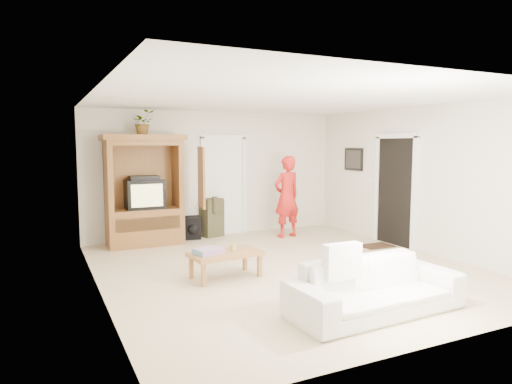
# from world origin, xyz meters

# --- Properties ---
(floor) EXTENTS (6.00, 6.00, 0.00)m
(floor) POSITION_xyz_m (0.00, 0.00, 0.00)
(floor) COLOR tan
(floor) RESTS_ON ground
(ceiling) EXTENTS (6.00, 6.00, 0.00)m
(ceiling) POSITION_xyz_m (0.00, 0.00, 2.60)
(ceiling) COLOR white
(ceiling) RESTS_ON floor
(wall_back) EXTENTS (5.50, 0.00, 5.50)m
(wall_back) POSITION_xyz_m (0.00, 3.00, 1.30)
(wall_back) COLOR silver
(wall_back) RESTS_ON floor
(wall_front) EXTENTS (5.50, 0.00, 5.50)m
(wall_front) POSITION_xyz_m (0.00, -3.00, 1.30)
(wall_front) COLOR silver
(wall_front) RESTS_ON floor
(wall_left) EXTENTS (0.00, 6.00, 6.00)m
(wall_left) POSITION_xyz_m (-2.75, 0.00, 1.30)
(wall_left) COLOR silver
(wall_left) RESTS_ON floor
(wall_right) EXTENTS (0.00, 6.00, 6.00)m
(wall_right) POSITION_xyz_m (2.75, 0.00, 1.30)
(wall_right) COLOR silver
(wall_right) RESTS_ON floor
(armoire) EXTENTS (1.82, 1.14, 2.10)m
(armoire) POSITION_xyz_m (-1.58, 2.66, 0.91)
(armoire) COLOR brown
(armoire) RESTS_ON floor
(door_back) EXTENTS (0.85, 0.05, 2.04)m
(door_back) POSITION_xyz_m (0.15, 2.97, 1.02)
(door_back) COLOR white
(door_back) RESTS_ON floor
(doorway_right) EXTENTS (0.05, 0.90, 2.04)m
(doorway_right) POSITION_xyz_m (2.73, 0.60, 1.02)
(doorway_right) COLOR black
(doorway_right) RESTS_ON floor
(framed_picture) EXTENTS (0.03, 0.60, 0.48)m
(framed_picture) POSITION_xyz_m (2.73, 1.90, 1.60)
(framed_picture) COLOR black
(framed_picture) RESTS_ON wall_right
(doormat) EXTENTS (0.60, 0.40, 0.02)m
(doormat) POSITION_xyz_m (2.30, 0.60, 0.01)
(doormat) COLOR #382316
(doormat) RESTS_ON floor
(plant) EXTENTS (0.48, 0.44, 0.46)m
(plant) POSITION_xyz_m (-1.60, 2.63, 2.33)
(plant) COLOR #4C7238
(plant) RESTS_ON armoire
(man) EXTENTS (0.67, 0.49, 1.69)m
(man) POSITION_xyz_m (1.21, 2.12, 0.84)
(man) COLOR red
(man) RESTS_ON floor
(sofa) EXTENTS (2.10, 0.89, 0.61)m
(sofa) POSITION_xyz_m (-0.00, -2.07, 0.30)
(sofa) COLOR silver
(sofa) RESTS_ON floor
(coffee_table) EXTENTS (1.07, 0.65, 0.38)m
(coffee_table) POSITION_xyz_m (-1.03, -0.05, 0.33)
(coffee_table) COLOR #966433
(coffee_table) RESTS_ON floor
(towel) EXTENTS (0.44, 0.37, 0.08)m
(towel) POSITION_xyz_m (-1.29, -0.05, 0.42)
(towel) COLOR #F85277
(towel) RESTS_ON coffee_table
(candle) EXTENTS (0.08, 0.08, 0.10)m
(candle) POSITION_xyz_m (-0.89, -0.00, 0.43)
(candle) COLOR tan
(candle) RESTS_ON coffee_table
(backpack_black) EXTENTS (0.41, 0.29, 0.46)m
(backpack_black) POSITION_xyz_m (-0.66, 2.73, 0.23)
(backpack_black) COLOR black
(backpack_black) RESTS_ON floor
(backpack_olive) EXTENTS (0.49, 0.41, 0.80)m
(backpack_olive) POSITION_xyz_m (-0.17, 2.85, 0.40)
(backpack_olive) COLOR #47442B
(backpack_olive) RESTS_ON floor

